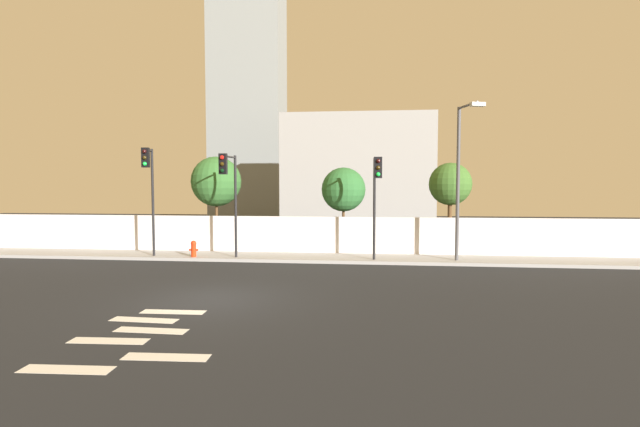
{
  "coord_description": "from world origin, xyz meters",
  "views": [
    {
      "loc": [
        4.97,
        -14.32,
        3.6
      ],
      "look_at": [
        2.68,
        6.5,
        2.29
      ],
      "focal_mm": 27.05,
      "sensor_mm": 36.0,
      "label": 1
    }
  ],
  "objects_px": {
    "fire_hydrant": "(194,248)",
    "roadside_tree_midleft": "(343,190)",
    "traffic_light_left": "(229,183)",
    "roadside_tree_leftmost": "(216,182)",
    "traffic_light_center": "(149,179)",
    "street_lamp_curbside": "(461,170)",
    "traffic_light_right": "(376,186)",
    "roadside_tree_midright": "(450,185)"
  },
  "relations": [
    {
      "from": "traffic_light_center",
      "to": "roadside_tree_leftmost",
      "type": "xyz_separation_m",
      "value": [
        2.16,
        3.17,
        -0.12
      ]
    },
    {
      "from": "traffic_light_left",
      "to": "traffic_light_center",
      "type": "xyz_separation_m",
      "value": [
        -3.94,
        0.39,
        0.19
      ]
    },
    {
      "from": "traffic_light_right",
      "to": "street_lamp_curbside",
      "type": "bearing_deg",
      "value": 9.83
    },
    {
      "from": "traffic_light_center",
      "to": "fire_hydrant",
      "type": "height_order",
      "value": "traffic_light_center"
    },
    {
      "from": "roadside_tree_midleft",
      "to": "roadside_tree_midright",
      "type": "xyz_separation_m",
      "value": [
        5.33,
        0.0,
        0.26
      ]
    },
    {
      "from": "traffic_light_center",
      "to": "roadside_tree_midleft",
      "type": "relative_size",
      "value": 1.15
    },
    {
      "from": "traffic_light_right",
      "to": "street_lamp_curbside",
      "type": "height_order",
      "value": "street_lamp_curbside"
    },
    {
      "from": "street_lamp_curbside",
      "to": "roadside_tree_midleft",
      "type": "relative_size",
      "value": 1.54
    },
    {
      "from": "traffic_light_right",
      "to": "fire_hydrant",
      "type": "distance_m",
      "value": 9.04
    },
    {
      "from": "street_lamp_curbside",
      "to": "fire_hydrant",
      "type": "distance_m",
      "value": 12.75
    },
    {
      "from": "roadside_tree_leftmost",
      "to": "roadside_tree_midleft",
      "type": "relative_size",
      "value": 1.13
    },
    {
      "from": "traffic_light_right",
      "to": "roadside_tree_midright",
      "type": "bearing_deg",
      "value": 42.8
    },
    {
      "from": "street_lamp_curbside",
      "to": "roadside_tree_leftmost",
      "type": "relative_size",
      "value": 1.36
    },
    {
      "from": "traffic_light_left",
      "to": "traffic_light_right",
      "type": "bearing_deg",
      "value": 1.23
    },
    {
      "from": "fire_hydrant",
      "to": "traffic_light_center",
      "type": "bearing_deg",
      "value": -171.34
    },
    {
      "from": "traffic_light_left",
      "to": "roadside_tree_midleft",
      "type": "xyz_separation_m",
      "value": [
        4.92,
        3.56,
        -0.34
      ]
    },
    {
      "from": "fire_hydrant",
      "to": "roadside_tree_midleft",
      "type": "distance_m",
      "value": 7.94
    },
    {
      "from": "roadside_tree_midright",
      "to": "traffic_light_right",
      "type": "bearing_deg",
      "value": -137.2
    },
    {
      "from": "roadside_tree_midright",
      "to": "roadside_tree_leftmost",
      "type": "bearing_deg",
      "value": 180.0
    },
    {
      "from": "traffic_light_right",
      "to": "roadside_tree_leftmost",
      "type": "xyz_separation_m",
      "value": [
        -8.35,
        3.42,
        0.2
      ]
    },
    {
      "from": "fire_hydrant",
      "to": "roadside_tree_leftmost",
      "type": "height_order",
      "value": "roadside_tree_leftmost"
    },
    {
      "from": "traffic_light_center",
      "to": "street_lamp_curbside",
      "type": "distance_m",
      "value": 14.21
    },
    {
      "from": "traffic_light_right",
      "to": "roadside_tree_midright",
      "type": "distance_m",
      "value": 5.03
    },
    {
      "from": "fire_hydrant",
      "to": "traffic_light_left",
      "type": "bearing_deg",
      "value": -19.39
    },
    {
      "from": "traffic_light_right",
      "to": "street_lamp_curbside",
      "type": "distance_m",
      "value": 3.81
    },
    {
      "from": "fire_hydrant",
      "to": "roadside_tree_leftmost",
      "type": "xyz_separation_m",
      "value": [
        0.18,
        2.87,
        3.14
      ]
    },
    {
      "from": "traffic_light_left",
      "to": "fire_hydrant",
      "type": "relative_size",
      "value": 6.17
    },
    {
      "from": "traffic_light_right",
      "to": "traffic_light_center",
      "type": "bearing_deg",
      "value": 178.64
    },
    {
      "from": "traffic_light_right",
      "to": "street_lamp_curbside",
      "type": "relative_size",
      "value": 0.67
    },
    {
      "from": "roadside_tree_leftmost",
      "to": "roadside_tree_midleft",
      "type": "xyz_separation_m",
      "value": [
        6.71,
        0.0,
        -0.41
      ]
    },
    {
      "from": "traffic_light_center",
      "to": "roadside_tree_midleft",
      "type": "distance_m",
      "value": 9.43
    },
    {
      "from": "traffic_light_center",
      "to": "roadside_tree_leftmost",
      "type": "distance_m",
      "value": 3.84
    },
    {
      "from": "traffic_light_center",
      "to": "traffic_light_left",
      "type": "bearing_deg",
      "value": -5.65
    },
    {
      "from": "fire_hydrant",
      "to": "roadside_tree_midright",
      "type": "relative_size",
      "value": 0.17
    },
    {
      "from": "traffic_light_left",
      "to": "roadside_tree_leftmost",
      "type": "distance_m",
      "value": 3.98
    },
    {
      "from": "traffic_light_left",
      "to": "fire_hydrant",
      "type": "height_order",
      "value": "traffic_light_left"
    },
    {
      "from": "traffic_light_right",
      "to": "roadside_tree_midright",
      "type": "xyz_separation_m",
      "value": [
        3.69,
        3.42,
        0.05
      ]
    },
    {
      "from": "street_lamp_curbside",
      "to": "fire_hydrant",
      "type": "xyz_separation_m",
      "value": [
        -12.22,
        -0.09,
        -3.62
      ]
    },
    {
      "from": "roadside_tree_leftmost",
      "to": "fire_hydrant",
      "type": "bearing_deg",
      "value": -93.63
    },
    {
      "from": "roadside_tree_midleft",
      "to": "roadside_tree_midright",
      "type": "relative_size",
      "value": 0.95
    },
    {
      "from": "traffic_light_right",
      "to": "roadside_tree_midleft",
      "type": "relative_size",
      "value": 1.04
    },
    {
      "from": "street_lamp_curbside",
      "to": "roadside_tree_leftmost",
      "type": "bearing_deg",
      "value": 167.02
    }
  ]
}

